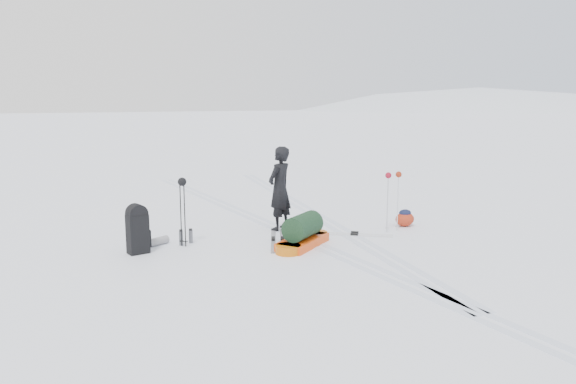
% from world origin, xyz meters
% --- Properties ---
extents(ground, '(200.00, 200.00, 0.00)m').
position_xyz_m(ground, '(0.00, 0.00, 0.00)').
color(ground, white).
rests_on(ground, ground).
extents(ski_tracks, '(3.38, 17.97, 0.01)m').
position_xyz_m(ski_tracks, '(0.61, 0.88, 0.00)').
color(ski_tracks, silver).
rests_on(ski_tracks, ground).
extents(skier, '(0.79, 0.72, 1.80)m').
position_xyz_m(skier, '(-0.06, 0.60, 0.90)').
color(skier, black).
rests_on(skier, ground).
extents(pulk_sled, '(1.60, 1.36, 0.63)m').
position_xyz_m(pulk_sled, '(-0.22, -0.82, 0.24)').
color(pulk_sled, '#E6470D').
rests_on(pulk_sled, ground).
extents(expedition_rucksack, '(0.88, 0.76, 0.92)m').
position_xyz_m(expedition_rucksack, '(-3.12, 0.05, 0.42)').
color(expedition_rucksack, black).
rests_on(expedition_rucksack, ground).
extents(ski_poles_black, '(0.17, 0.17, 1.33)m').
position_xyz_m(ski_poles_black, '(-2.29, 0.14, 1.09)').
color(ski_poles_black, black).
rests_on(ski_poles_black, ground).
extents(ski_poles_silver, '(0.41, 0.15, 1.28)m').
position_xyz_m(ski_poles_silver, '(2.04, -0.55, 1.07)').
color(ski_poles_silver, '#B7B8BE').
rests_on(ski_poles_silver, ground).
extents(touring_skis_grey, '(0.99, 1.81, 0.07)m').
position_xyz_m(touring_skis_grey, '(-0.48, -0.24, 0.02)').
color(touring_skis_grey, gray).
rests_on(touring_skis_grey, ground).
extents(touring_skis_white, '(1.42, 1.10, 0.06)m').
position_xyz_m(touring_skis_white, '(1.15, -0.48, 0.01)').
color(touring_skis_white, silver).
rests_on(touring_skis_white, ground).
extents(rope_coil, '(0.47, 0.47, 0.05)m').
position_xyz_m(rope_coil, '(0.32, -0.40, 0.03)').
color(rope_coil, '#5FC3E8').
rests_on(rope_coil, ground).
extents(small_daypack, '(0.45, 0.34, 0.38)m').
position_xyz_m(small_daypack, '(2.59, -0.26, 0.18)').
color(small_daypack, maroon).
rests_on(small_daypack, ground).
extents(thermos_pair, '(0.32, 0.19, 0.31)m').
position_xyz_m(thermos_pair, '(-2.21, 0.28, 0.15)').
color(thermos_pair, slate).
rests_on(thermos_pair, ground).
extents(stuff_sack, '(0.43, 0.35, 0.25)m').
position_xyz_m(stuff_sack, '(0.06, 0.33, 0.12)').
color(stuff_sack, black).
rests_on(stuff_sack, ground).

